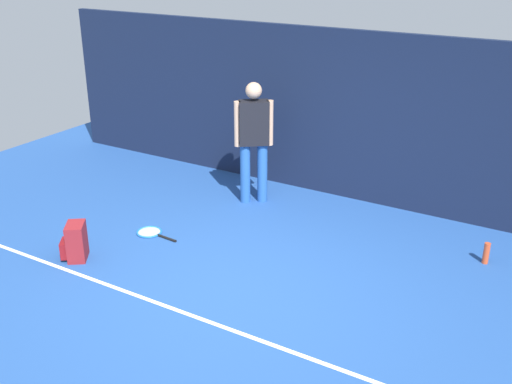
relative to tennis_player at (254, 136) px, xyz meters
name	(u,v)px	position (x,y,z in m)	size (l,w,h in m)	color
ground_plane	(237,292)	(1.08, -2.15, -0.97)	(12.00, 12.00, 0.00)	#234C93
back_fence	(353,117)	(1.08, 0.85, 0.21)	(10.00, 0.10, 2.35)	#141E38
court_line	(204,320)	(1.08, -2.75, -0.96)	(9.00, 0.05, 0.00)	white
tennis_player	(254,136)	(0.00, 0.00, 0.00)	(0.45, 0.42, 1.70)	#2659A5
tennis_racket	(151,233)	(-0.59, -1.55, -0.95)	(0.62, 0.35, 0.03)	black
backpack	(75,242)	(-0.90, -2.49, -0.76)	(0.38, 0.38, 0.44)	maroon
water_bottle	(486,253)	(3.20, -0.16, -0.84)	(0.07, 0.07, 0.25)	#D84C26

